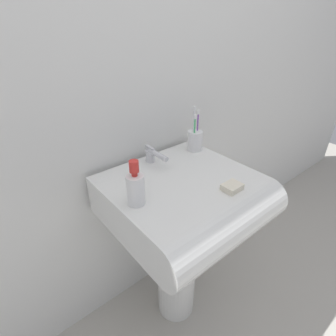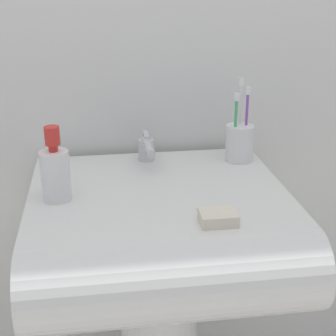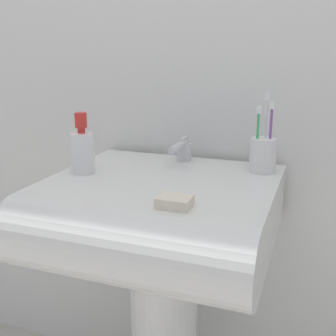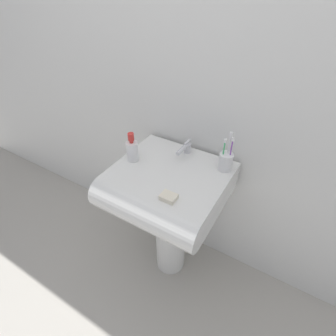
# 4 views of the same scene
# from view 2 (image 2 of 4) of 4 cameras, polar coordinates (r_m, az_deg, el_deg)

# --- Properties ---
(wall_back) EXTENTS (5.00, 0.05, 2.40)m
(wall_back) POSITION_cam_2_polar(r_m,az_deg,el_deg) (1.37, -2.87, 16.50)
(wall_back) COLOR silver
(wall_back) RESTS_ON ground
(sink_basin) EXTENTS (0.58, 0.57, 0.17)m
(sink_basin) POSITION_cam_2_polar(r_m,az_deg,el_deg) (1.16, -0.76, -7.31)
(sink_basin) COLOR white
(sink_basin) RESTS_ON sink_pedestal
(faucet) EXTENTS (0.04, 0.14, 0.07)m
(faucet) POSITION_cam_2_polar(r_m,az_deg,el_deg) (1.32, -2.34, 2.21)
(faucet) COLOR silver
(faucet) RESTS_ON sink_basin
(toothbrush_cup) EXTENTS (0.07, 0.07, 0.21)m
(toothbrush_cup) POSITION_cam_2_polar(r_m,az_deg,el_deg) (1.34, 7.93, 2.91)
(toothbrush_cup) COLOR white
(toothbrush_cup) RESTS_ON sink_basin
(soap_bottle) EXTENTS (0.06, 0.06, 0.17)m
(soap_bottle) POSITION_cam_2_polar(r_m,az_deg,el_deg) (1.12, -12.39, -0.45)
(soap_bottle) COLOR white
(soap_bottle) RESTS_ON sink_basin
(bar_soap) EXTENTS (0.07, 0.06, 0.02)m
(bar_soap) POSITION_cam_2_polar(r_m,az_deg,el_deg) (1.02, 5.57, -5.49)
(bar_soap) COLOR silver
(bar_soap) RESTS_ON sink_basin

